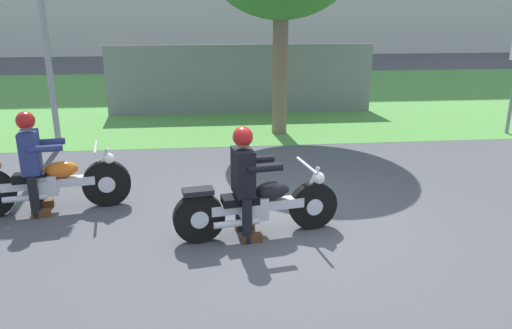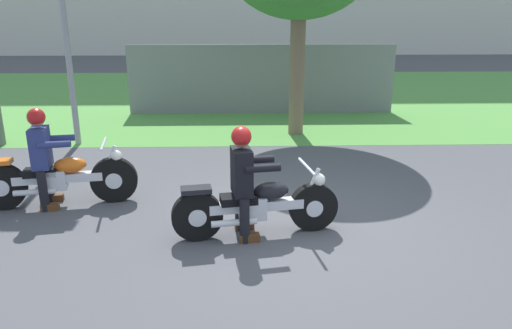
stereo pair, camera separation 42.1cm
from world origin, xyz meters
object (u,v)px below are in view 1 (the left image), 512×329
object	(u,v)px
motorcycle_lead	(258,206)
motorcycle_follow	(50,184)
rider_lead	(245,174)
rider_follow	(32,155)

from	to	relation	value
motorcycle_lead	motorcycle_follow	distance (m)	2.95
rider_lead	motorcycle_follow	world-z (taller)	rider_lead
rider_lead	rider_follow	size ratio (longest dim) A/B	0.98
rider_lead	rider_follow	world-z (taller)	rider_follow
motorcycle_lead	rider_lead	world-z (taller)	rider_lead
motorcycle_lead	motorcycle_follow	bearing A→B (deg)	150.04
rider_follow	motorcycle_follow	bearing A→B (deg)	-0.80
motorcycle_lead	rider_follow	bearing A→B (deg)	151.56
motorcycle_lead	motorcycle_follow	size ratio (longest dim) A/B	0.95
motorcycle_follow	rider_follow	bearing A→B (deg)	179.20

